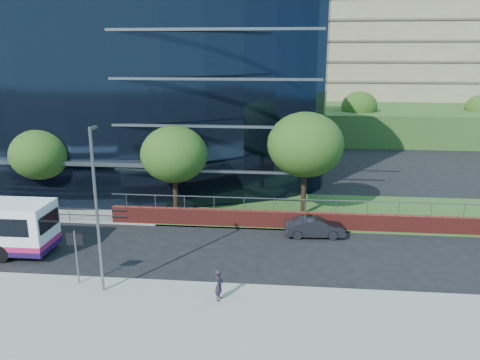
# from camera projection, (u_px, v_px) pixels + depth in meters

# --- Properties ---
(ground) EXTENTS (200.00, 200.00, 0.00)m
(ground) POSITION_uv_depth(u_px,v_px,m) (13.00, 268.00, 25.46)
(ground) COLOR black
(ground) RESTS_ON ground
(kerb) EXTENTS (80.00, 0.25, 0.16)m
(kerb) POSITION_uv_depth(u_px,v_px,m) (2.00, 275.00, 24.48)
(kerb) COLOR gray
(kerb) RESTS_ON ground
(yellow_line_outer) EXTENTS (80.00, 0.08, 0.01)m
(yellow_line_outer) POSITION_uv_depth(u_px,v_px,m) (4.00, 274.00, 24.69)
(yellow_line_outer) COLOR gold
(yellow_line_outer) RESTS_ON ground
(yellow_line_inner) EXTENTS (80.00, 0.08, 0.01)m
(yellow_line_inner) POSITION_uv_depth(u_px,v_px,m) (6.00, 273.00, 24.83)
(yellow_line_inner) COLOR gold
(yellow_line_inner) RESTS_ON ground
(far_forecourt) EXTENTS (50.00, 8.00, 0.10)m
(far_forecourt) POSITION_uv_depth(u_px,v_px,m) (19.00, 202.00, 36.57)
(far_forecourt) COLOR gray
(far_forecourt) RESTS_ON ground
(grass_verge) EXTENTS (36.00, 8.00, 0.12)m
(grass_verge) POSITION_uv_depth(u_px,v_px,m) (414.00, 214.00, 33.72)
(grass_verge) COLOR #2D511E
(grass_verge) RESTS_ON ground
(glass_office) EXTENTS (44.00, 23.10, 16.00)m
(glass_office) POSITION_uv_depth(u_px,v_px,m) (87.00, 89.00, 43.74)
(glass_office) COLOR black
(glass_office) RESTS_ON ground
(retaining_wall) EXTENTS (34.00, 0.40, 2.11)m
(retaining_wall) POSITION_uv_depth(u_px,v_px,m) (366.00, 223.00, 30.40)
(retaining_wall) COLOR maroon
(retaining_wall) RESTS_ON ground
(apartment_block) EXTENTS (60.00, 42.00, 30.00)m
(apartment_block) POSITION_uv_depth(u_px,v_px,m) (397.00, 54.00, 74.41)
(apartment_block) COLOR #2D511E
(apartment_block) RESTS_ON ground
(street_sign) EXTENTS (0.85, 0.09, 2.80)m
(street_sign) POSITION_uv_depth(u_px,v_px,m) (76.00, 246.00, 22.94)
(street_sign) COLOR slate
(street_sign) RESTS_ON pavement_near
(tree_far_b) EXTENTS (4.29, 4.29, 6.05)m
(tree_far_b) POSITION_uv_depth(u_px,v_px,m) (40.00, 154.00, 33.75)
(tree_far_b) COLOR black
(tree_far_b) RESTS_ON ground
(tree_far_c) EXTENTS (4.62, 4.62, 6.51)m
(tree_far_c) POSITION_uv_depth(u_px,v_px,m) (174.00, 154.00, 32.23)
(tree_far_c) COLOR black
(tree_far_c) RESTS_ON ground
(tree_far_d) EXTENTS (5.28, 5.28, 7.44)m
(tree_far_d) POSITION_uv_depth(u_px,v_px,m) (305.00, 145.00, 32.17)
(tree_far_d) COLOR black
(tree_far_d) RESTS_ON ground
(tree_dist_e) EXTENTS (4.62, 4.62, 6.51)m
(tree_dist_e) POSITION_uv_depth(u_px,v_px,m) (359.00, 107.00, 60.38)
(tree_dist_e) COLOR black
(tree_dist_e) RESTS_ON ground
(streetlight_east) EXTENTS (0.15, 0.77, 8.00)m
(streetlight_east) POSITION_uv_depth(u_px,v_px,m) (97.00, 206.00, 21.63)
(streetlight_east) COLOR slate
(streetlight_east) RESTS_ON pavement_near
(parked_car) EXTENTS (3.84, 1.56, 1.24)m
(parked_car) POSITION_uv_depth(u_px,v_px,m) (315.00, 227.00, 29.61)
(parked_car) COLOR black
(parked_car) RESTS_ON ground
(pedestrian) EXTENTS (0.41, 0.58, 1.51)m
(pedestrian) POSITION_uv_depth(u_px,v_px,m) (219.00, 285.00, 21.68)
(pedestrian) COLOR #261D2C
(pedestrian) RESTS_ON pavement_near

